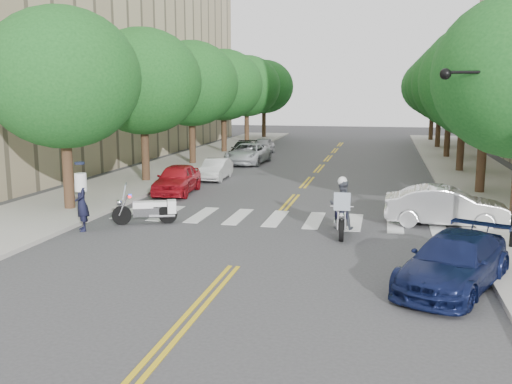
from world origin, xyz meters
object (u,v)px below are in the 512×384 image
(convertible, at_px, (446,207))
(motorcycle_police, at_px, (342,209))
(motorcycle_parked, at_px, (151,210))
(sedan_blue, at_px, (454,262))
(officer_standing, at_px, (82,203))

(convertible, bearing_deg, motorcycle_police, 121.22)
(motorcycle_police, height_order, motorcycle_parked, motorcycle_police)
(convertible, xyz_separation_m, sedan_blue, (-0.50, -7.19, -0.06))
(motorcycle_police, distance_m, officer_standing, 9.38)
(motorcycle_police, xyz_separation_m, convertible, (3.76, 2.13, -0.18))
(motorcycle_police, relative_size, convertible, 0.56)
(officer_standing, height_order, convertible, officer_standing)
(officer_standing, relative_size, sedan_blue, 0.43)
(motorcycle_parked, distance_m, officer_standing, 2.58)
(convertible, bearing_deg, sedan_blue, 177.70)
(sedan_blue, bearing_deg, motorcycle_police, 147.18)
(convertible, bearing_deg, officer_standing, 107.56)
(motorcycle_parked, xyz_separation_m, convertible, (11.02, 2.12, 0.19))
(convertible, height_order, sedan_blue, convertible)
(motorcycle_police, bearing_deg, officer_standing, 5.34)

